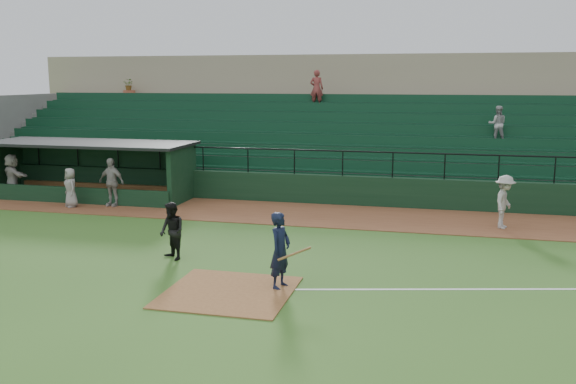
# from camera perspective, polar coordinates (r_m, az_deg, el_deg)

# --- Properties ---
(ground) EXTENTS (90.00, 90.00, 0.00)m
(ground) POSITION_cam_1_polar(r_m,az_deg,el_deg) (16.12, -4.27, -8.01)
(ground) COLOR #305B1D
(ground) RESTS_ON ground
(warning_track) EXTENTS (40.00, 4.00, 0.03)m
(warning_track) POSITION_cam_1_polar(r_m,az_deg,el_deg) (23.59, 1.73, -2.05)
(warning_track) COLOR brown
(warning_track) RESTS_ON ground
(home_plate_dirt) EXTENTS (3.00, 3.00, 0.03)m
(home_plate_dirt) POSITION_cam_1_polar(r_m,az_deg,el_deg) (15.22, -5.45, -9.09)
(home_plate_dirt) COLOR brown
(home_plate_dirt) RESTS_ON ground
(foul_line) EXTENTS (17.49, 4.44, 0.01)m
(foul_line) POSITION_cam_1_polar(r_m,az_deg,el_deg) (16.84, 24.33, -8.10)
(foul_line) COLOR white
(foul_line) RESTS_ON ground
(stadium_structure) EXTENTS (38.00, 13.08, 6.40)m
(stadium_structure) POSITION_cam_1_polar(r_m,az_deg,el_deg) (31.48, 4.98, 5.24)
(stadium_structure) COLOR black
(stadium_structure) RESTS_ON ground
(dugout) EXTENTS (8.90, 3.20, 2.42)m
(dugout) POSITION_cam_1_polar(r_m,az_deg,el_deg) (28.39, -17.20, 2.30)
(dugout) COLOR black
(dugout) RESTS_ON ground
(batter_at_plate) EXTENTS (1.10, 0.78, 1.90)m
(batter_at_plate) POSITION_cam_1_polar(r_m,az_deg,el_deg) (15.20, -0.71, -5.37)
(batter_at_plate) COLOR black
(batter_at_plate) RESTS_ON ground
(umpire) EXTENTS (1.01, 0.98, 1.64)m
(umpire) POSITION_cam_1_polar(r_m,az_deg,el_deg) (17.92, -10.57, -3.55)
(umpire) COLOR black
(umpire) RESTS_ON ground
(runner) EXTENTS (1.02, 1.33, 1.83)m
(runner) POSITION_cam_1_polar(r_m,az_deg,el_deg) (22.40, 19.19, -0.86)
(runner) COLOR #A8A39D
(runner) RESTS_ON warning_track
(dugout_player_a) EXTENTS (1.19, 0.62, 1.94)m
(dugout_player_a) POSITION_cam_1_polar(r_m,az_deg,el_deg) (25.87, -15.85, 0.88)
(dugout_player_a) COLOR #A19C97
(dugout_player_a) RESTS_ON warning_track
(dugout_player_b) EXTENTS (0.90, 0.87, 1.56)m
(dugout_player_b) POSITION_cam_1_polar(r_m,az_deg,el_deg) (26.19, -19.26, 0.39)
(dugout_player_b) COLOR gray
(dugout_player_b) RESTS_ON warning_track
(dugout_player_c) EXTENTS (1.81, 1.34, 1.90)m
(dugout_player_c) POSITION_cam_1_polar(r_m,az_deg,el_deg) (29.04, -23.89, 1.34)
(dugout_player_c) COLOR #ABA5A0
(dugout_player_c) RESTS_ON warning_track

